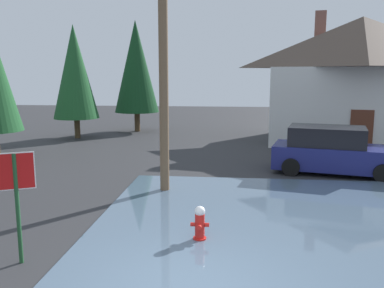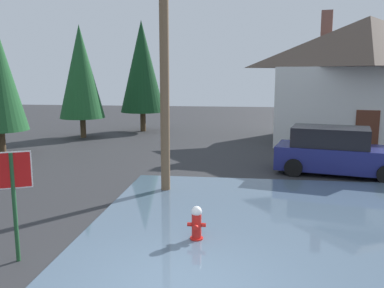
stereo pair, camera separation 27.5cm
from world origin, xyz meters
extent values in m
cube|color=#4C6075|center=(1.65, 2.49, 0.03)|extent=(8.54, 10.09, 0.06)
cylinder|color=#1E4C28|center=(-3.35, 0.72, 1.08)|extent=(0.08, 0.08, 2.16)
cube|color=white|center=(-3.35, 0.72, 1.82)|extent=(0.65, 0.32, 0.71)
cube|color=red|center=(-3.35, 0.72, 1.82)|extent=(0.62, 0.32, 0.67)
cylinder|color=red|center=(0.00, 2.09, 0.05)|extent=(0.29, 0.29, 0.10)
cylinder|color=red|center=(0.00, 2.09, 0.36)|extent=(0.21, 0.21, 0.53)
sphere|color=white|center=(0.00, 2.09, 0.69)|extent=(0.23, 0.23, 0.23)
cylinder|color=red|center=(-0.15, 2.09, 0.39)|extent=(0.10, 0.09, 0.09)
cylinder|color=red|center=(0.16, 2.09, 0.39)|extent=(0.10, 0.09, 0.09)
cylinder|color=red|center=(0.00, 1.93, 0.39)|extent=(0.10, 0.10, 0.10)
cylinder|color=brown|center=(-1.40, 5.85, 3.93)|extent=(0.28, 0.28, 7.86)
cube|color=silver|center=(7.22, 16.19, 1.97)|extent=(9.59, 8.00, 3.95)
pyramid|color=brown|center=(7.22, 16.19, 5.23)|extent=(10.36, 8.63, 2.57)
cube|color=brown|center=(5.39, 17.75, 5.88)|extent=(0.71, 0.71, 2.31)
cube|color=#592D1E|center=(6.55, 13.05, 1.00)|extent=(0.99, 0.27, 2.00)
cube|color=navy|center=(4.45, 8.85, 0.60)|extent=(4.76, 2.85, 0.85)
cube|color=black|center=(4.10, 8.93, 1.37)|extent=(2.98, 2.22, 0.69)
cylinder|color=black|center=(6.14, 9.41, 0.32)|extent=(0.67, 0.36, 0.64)
cylinder|color=black|center=(3.19, 10.11, 0.32)|extent=(0.67, 0.36, 0.64)
cylinder|color=black|center=(2.76, 8.29, 0.32)|extent=(0.67, 0.36, 0.64)
cylinder|color=#4C3823|center=(-9.91, 10.84, 0.55)|extent=(0.31, 0.31, 1.10)
cylinder|color=#4C3823|center=(-8.18, 16.13, 0.57)|extent=(0.32, 0.32, 1.14)
cone|color=#1E5128|center=(-8.18, 16.13, 3.73)|extent=(2.53, 2.53, 5.18)
cylinder|color=#4C3823|center=(-5.41, 19.18, 0.62)|extent=(0.34, 0.34, 1.24)
cone|color=#143D1E|center=(-5.41, 19.18, 4.07)|extent=(2.76, 2.76, 5.66)
camera|label=1|loc=(0.69, -6.39, 3.61)|focal=38.53mm
camera|label=2|loc=(0.97, -6.35, 3.61)|focal=38.53mm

